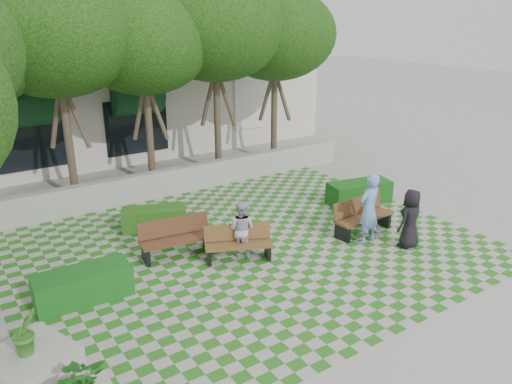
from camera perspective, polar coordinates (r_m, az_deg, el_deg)
ground at (r=12.68m, az=1.92°, el=-8.33°), size 90.00×90.00×0.00m
lawn at (r=13.41m, az=-0.59°, el=-6.63°), size 12.00×12.00×0.00m
sidewalk_south at (r=9.90m, az=18.92°, el=-18.67°), size 16.00×2.00×0.01m
retaining_wall at (r=17.49m, az=-9.99°, el=1.14°), size 15.00×0.36×0.90m
bench_east at (r=14.60m, az=12.01°, el=-2.74°), size 1.92×0.71×1.00m
bench_mid at (r=12.78m, az=-2.05°, el=-5.92°), size 1.78×1.22×0.89m
bench_west at (r=13.11m, az=-9.11°, el=-5.27°), size 1.94×0.87×0.99m
hedge_east at (r=16.81m, az=11.71°, el=-0.06°), size 2.22×1.24×0.73m
hedge_midleft at (r=14.86m, az=-11.57°, el=-2.98°), size 1.96×1.34×0.64m
hedge_west at (r=11.74m, az=-19.16°, el=-10.03°), size 2.07×0.88×0.72m
planter_back at (r=8.97m, az=-24.00°, el=-18.94°), size 1.47×1.47×1.88m
person_blue at (r=13.81m, az=12.77°, el=-1.88°), size 0.75×0.53×1.97m
person_dark at (r=13.89m, az=17.23°, el=-2.95°), size 0.85×0.61×1.63m
person_white at (r=12.82m, az=-1.69°, el=-4.23°), size 0.90×0.93×1.51m
tree_row at (r=15.72m, az=-17.11°, el=16.12°), size 17.70×13.40×7.41m
building at (r=24.54m, az=-16.03°, el=11.06°), size 18.00×8.92×5.15m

